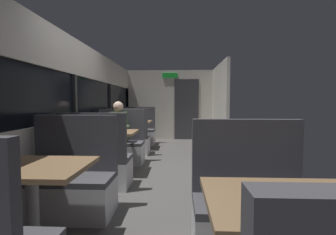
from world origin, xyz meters
TOP-DOWN VIEW (x-y plane):
  - ground_plane at (0.00, 0.00)m, footprint 3.30×9.20m
  - carriage_window_panel_left at (-1.45, 0.00)m, footprint 0.09×8.48m
  - carriage_end_bulkhead at (0.06, 4.19)m, footprint 2.90×0.11m
  - carriage_aisle_panel_right at (1.45, 3.00)m, footprint 0.08×2.40m
  - dining_table_near_window at (-0.89, -2.09)m, footprint 0.90×0.70m
  - bench_near_window_facing_entry at (-0.89, -1.39)m, footprint 0.95×0.50m
  - dining_table_mid_window at (-0.89, 0.18)m, footprint 0.90×0.70m
  - bench_mid_window_facing_end at (-0.89, -0.52)m, footprint 0.95×0.50m
  - bench_mid_window_facing_entry at (-0.89, 0.88)m, footprint 0.95×0.50m
  - dining_table_far_window at (-0.89, 2.45)m, footprint 0.90×0.70m
  - bench_far_window_facing_end at (-0.89, 1.75)m, footprint 0.95×0.50m
  - bench_far_window_facing_entry at (-0.89, 3.15)m, footprint 0.95×0.50m
  - dining_table_front_aisle at (0.89, -2.69)m, footprint 0.90×0.70m
  - bench_front_aisle_facing_entry at (0.89, -1.99)m, footprint 0.95×0.50m
  - seated_passenger at (-0.89, 0.81)m, footprint 0.47×0.55m
  - coffee_cup_primary at (-0.81, 2.49)m, footprint 0.07×0.07m
  - coffee_cup_secondary at (0.83, -2.82)m, footprint 0.07×0.07m

SIDE VIEW (x-z plane):
  - ground_plane at x=0.00m, z-range -0.02..0.00m
  - bench_near_window_facing_entry at x=-0.89m, z-range -0.22..0.88m
  - bench_mid_window_facing_end at x=-0.89m, z-range -0.22..0.88m
  - bench_mid_window_facing_entry at x=-0.89m, z-range -0.22..0.88m
  - bench_far_window_facing_end at x=-0.89m, z-range -0.22..0.88m
  - bench_far_window_facing_entry at x=-0.89m, z-range -0.22..0.88m
  - bench_front_aisle_facing_entry at x=0.89m, z-range -0.22..0.88m
  - seated_passenger at x=-0.89m, z-range -0.09..1.17m
  - dining_table_near_window at x=-0.89m, z-range 0.27..1.01m
  - dining_table_mid_window at x=-0.89m, z-range 0.27..1.01m
  - dining_table_far_window at x=-0.89m, z-range 0.27..1.01m
  - dining_table_front_aisle at x=0.89m, z-range 0.27..1.01m
  - coffee_cup_primary at x=-0.81m, z-range 0.74..0.83m
  - coffee_cup_secondary at x=0.83m, z-range 0.74..0.83m
  - carriage_window_panel_left at x=-1.45m, z-range -0.04..2.26m
  - carriage_end_bulkhead at x=0.06m, z-range -0.01..2.29m
  - carriage_aisle_panel_right at x=1.45m, z-range 0.00..2.30m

